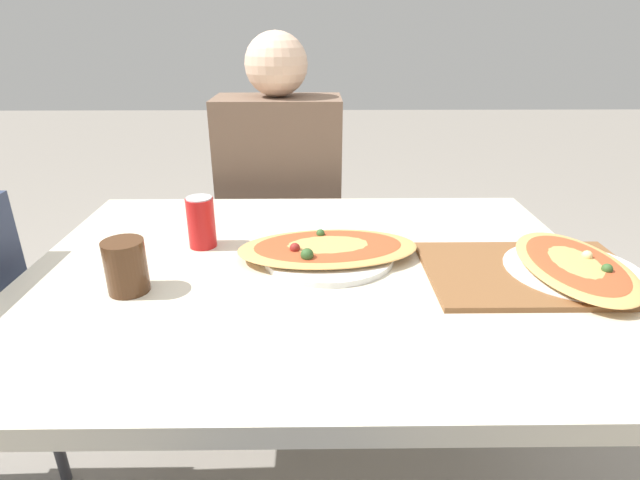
{
  "coord_description": "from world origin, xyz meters",
  "views": [
    {
      "loc": [
        0.01,
        -1.0,
        1.22
      ],
      "look_at": [
        0.02,
        0.02,
        0.78
      ],
      "focal_mm": 28.0,
      "sensor_mm": 36.0,
      "label": 1
    }
  ],
  "objects_px": {
    "dining_table": "(312,293)",
    "drink_glass": "(126,266)",
    "person_seated": "(280,183)",
    "soda_can": "(201,222)",
    "pizza_second": "(574,267)",
    "chair_far_seated": "(283,229)",
    "pizza_main": "(328,250)"
  },
  "relations": [
    {
      "from": "dining_table",
      "to": "pizza_main",
      "type": "bearing_deg",
      "value": 54.58
    },
    {
      "from": "chair_far_seated",
      "to": "pizza_second",
      "type": "bearing_deg",
      "value": 128.46
    },
    {
      "from": "chair_far_seated",
      "to": "pizza_second",
      "type": "xyz_separation_m",
      "value": [
        0.68,
        -0.86,
        0.25
      ]
    },
    {
      "from": "drink_glass",
      "to": "person_seated",
      "type": "bearing_deg",
      "value": 72.33
    },
    {
      "from": "pizza_main",
      "to": "pizza_second",
      "type": "xyz_separation_m",
      "value": [
        0.53,
        -0.1,
        -0.0
      ]
    },
    {
      "from": "dining_table",
      "to": "chair_far_seated",
      "type": "bearing_deg",
      "value": 98.04
    },
    {
      "from": "person_seated",
      "to": "chair_far_seated",
      "type": "bearing_deg",
      "value": -90.0
    },
    {
      "from": "soda_can",
      "to": "drink_glass",
      "type": "xyz_separation_m",
      "value": [
        -0.1,
        -0.22,
        -0.01
      ]
    },
    {
      "from": "chair_far_seated",
      "to": "pizza_second",
      "type": "height_order",
      "value": "chair_far_seated"
    },
    {
      "from": "person_seated",
      "to": "pizza_second",
      "type": "distance_m",
      "value": 1.01
    },
    {
      "from": "person_seated",
      "to": "pizza_second",
      "type": "bearing_deg",
      "value": 132.45
    },
    {
      "from": "dining_table",
      "to": "drink_glass",
      "type": "bearing_deg",
      "value": -164.72
    },
    {
      "from": "person_seated",
      "to": "pizza_second",
      "type": "relative_size",
      "value": 3.29
    },
    {
      "from": "pizza_main",
      "to": "soda_can",
      "type": "xyz_separation_m",
      "value": [
        -0.3,
        0.07,
        0.04
      ]
    },
    {
      "from": "pizza_main",
      "to": "soda_can",
      "type": "height_order",
      "value": "soda_can"
    },
    {
      "from": "chair_far_seated",
      "to": "pizza_main",
      "type": "relative_size",
      "value": 2.01
    },
    {
      "from": "dining_table",
      "to": "soda_can",
      "type": "distance_m",
      "value": 0.32
    },
    {
      "from": "chair_far_seated",
      "to": "person_seated",
      "type": "distance_m",
      "value": 0.25
    },
    {
      "from": "person_seated",
      "to": "soda_can",
      "type": "height_order",
      "value": "person_seated"
    },
    {
      "from": "chair_far_seated",
      "to": "pizza_second",
      "type": "distance_m",
      "value": 1.12
    },
    {
      "from": "dining_table",
      "to": "chair_far_seated",
      "type": "height_order",
      "value": "chair_far_seated"
    },
    {
      "from": "dining_table",
      "to": "soda_can",
      "type": "bearing_deg",
      "value": 155.29
    },
    {
      "from": "person_seated",
      "to": "soda_can",
      "type": "bearing_deg",
      "value": 75.37
    },
    {
      "from": "dining_table",
      "to": "person_seated",
      "type": "xyz_separation_m",
      "value": [
        -0.11,
        0.7,
        0.05
      ]
    },
    {
      "from": "chair_far_seated",
      "to": "drink_glass",
      "type": "bearing_deg",
      "value": 74.4
    },
    {
      "from": "dining_table",
      "to": "drink_glass",
      "type": "distance_m",
      "value": 0.4
    },
    {
      "from": "pizza_main",
      "to": "pizza_second",
      "type": "bearing_deg",
      "value": -10.32
    },
    {
      "from": "person_seated",
      "to": "pizza_main",
      "type": "relative_size",
      "value": 2.78
    },
    {
      "from": "dining_table",
      "to": "chair_far_seated",
      "type": "xyz_separation_m",
      "value": [
        -0.11,
        0.81,
        -0.17
      ]
    },
    {
      "from": "pizza_main",
      "to": "soda_can",
      "type": "bearing_deg",
      "value": 167.02
    },
    {
      "from": "pizza_main",
      "to": "pizza_second",
      "type": "distance_m",
      "value": 0.54
    },
    {
      "from": "chair_far_seated",
      "to": "soda_can",
      "type": "distance_m",
      "value": 0.77
    }
  ]
}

